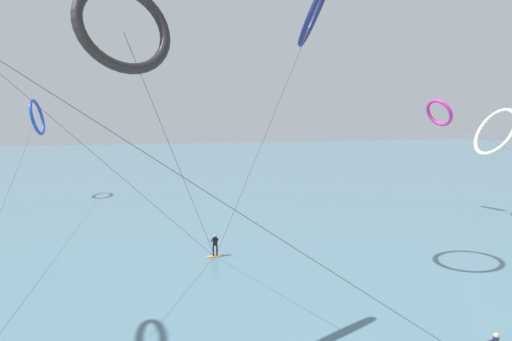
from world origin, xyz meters
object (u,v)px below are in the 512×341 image
(surfer_amber, at_px, (215,247))
(kite_charcoal, at_px, (124,27))
(kite_magenta, at_px, (440,113))
(kite_ivory, at_px, (495,132))
(kite_cobalt, at_px, (37,117))
(kite_navy, at_px, (316,8))

(surfer_amber, relative_size, kite_charcoal, 0.11)
(surfer_amber, bearing_deg, kite_magenta, 16.27)
(surfer_amber, bearing_deg, kite_ivory, 5.75)
(kite_magenta, xyz_separation_m, kite_cobalt, (-43.30, 24.78, -0.37))
(surfer_amber, height_order, kite_charcoal, kite_charcoal)
(kite_charcoal, bearing_deg, kite_magenta, 11.88)
(surfer_amber, relative_size, kite_magenta, 0.06)
(kite_ivory, height_order, kite_cobalt, kite_cobalt)
(kite_ivory, xyz_separation_m, kite_charcoal, (-36.53, -14.78, 4.63))
(surfer_amber, relative_size, kite_ivory, 0.07)
(surfer_amber, distance_m, kite_ivory, 31.14)
(kite_magenta, bearing_deg, kite_charcoal, 113.86)
(surfer_amber, xyz_separation_m, kite_charcoal, (-6.63, -12.53, 13.03))
(surfer_amber, height_order, kite_magenta, kite_magenta)
(surfer_amber, distance_m, kite_magenta, 30.12)
(kite_cobalt, bearing_deg, surfer_amber, -145.91)
(kite_navy, relative_size, kite_charcoal, 1.23)
(surfer_amber, relative_size, kite_navy, 0.09)
(kite_ivory, relative_size, kite_cobalt, 0.47)
(kite_ivory, distance_m, kite_charcoal, 39.68)
(kite_navy, bearing_deg, surfer_amber, -115.36)
(kite_ivory, bearing_deg, kite_charcoal, -56.50)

